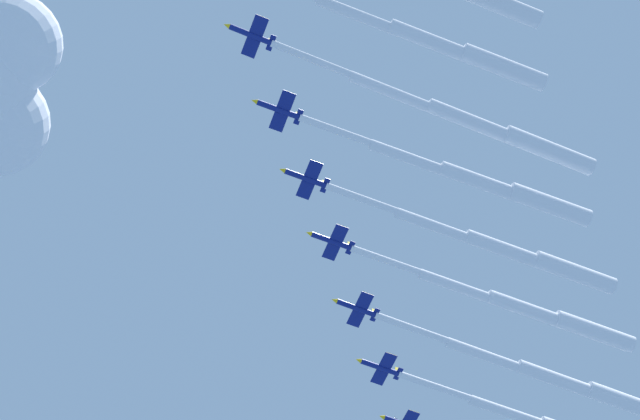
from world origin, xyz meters
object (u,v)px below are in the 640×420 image
(jet_starboard_outer, at_px, (562,381))
(jet_port_outer, at_px, (530,310))
(jet_starboard_mid, at_px, (509,250))
(jet_port_mid, at_px, (483,182))
(jet_starboard_inner, at_px, (476,123))
(jet_port_inner, at_px, (434,42))

(jet_starboard_outer, bearing_deg, jet_port_outer, -169.34)
(jet_starboard_mid, distance_m, jet_starboard_outer, 31.57)
(jet_port_mid, height_order, jet_starboard_outer, jet_port_mid)
(jet_starboard_mid, bearing_deg, jet_port_outer, 14.69)
(jet_starboard_inner, xyz_separation_m, jet_starboard_mid, (24.73, 9.11, -2.64))
(jet_port_inner, height_order, jet_starboard_mid, jet_port_inner)
(jet_starboard_inner, distance_m, jet_port_outer, 41.17)
(jet_port_inner, distance_m, jet_port_mid, 28.86)
(jet_port_mid, bearing_deg, jet_port_inner, -164.59)
(jet_port_inner, bearing_deg, jet_starboard_outer, 13.94)
(jet_starboard_inner, relative_size, jet_port_mid, 1.11)
(jet_port_outer, bearing_deg, jet_starboard_outer, 10.66)
(jet_starboard_inner, height_order, jet_port_outer, jet_starboard_inner)
(jet_starboard_mid, bearing_deg, jet_starboard_outer, 12.56)
(jet_starboard_inner, relative_size, jet_port_outer, 1.07)
(jet_starboard_inner, bearing_deg, jet_port_outer, 18.23)
(jet_starboard_inner, xyz_separation_m, jet_port_mid, (9.78, 5.37, -2.73))
(jet_port_inner, relative_size, jet_port_outer, 0.98)
(jet_port_mid, height_order, jet_port_outer, jet_port_outer)
(jet_port_mid, bearing_deg, jet_starboard_mid, 14.03)
(jet_starboard_outer, bearing_deg, jet_starboard_inner, -163.96)
(jet_port_inner, relative_size, jet_starboard_mid, 0.98)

